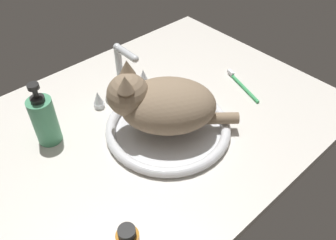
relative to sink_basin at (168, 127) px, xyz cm
name	(u,v)px	position (x,y,z in cm)	size (l,w,h in cm)	color
countertop	(158,119)	(2.03, 6.46, -2.71)	(101.85, 79.20, 3.00)	silver
sink_basin	(168,127)	(0.00, 0.00, 0.00)	(34.53, 34.53, 2.73)	white
faucet	(122,77)	(0.00, 20.42, 5.97)	(20.31, 11.21, 18.19)	silver
cat	(159,103)	(-1.77, 1.52, 8.75)	(31.00, 30.24, 18.28)	#8C755B
soap_pump_bottle	(44,120)	(-25.86, 18.85, 5.97)	(6.33, 6.33, 18.51)	#4C9E70
toothbrush	(242,85)	(31.08, -0.98, -0.59)	(6.50, 16.71, 1.70)	#3FB266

